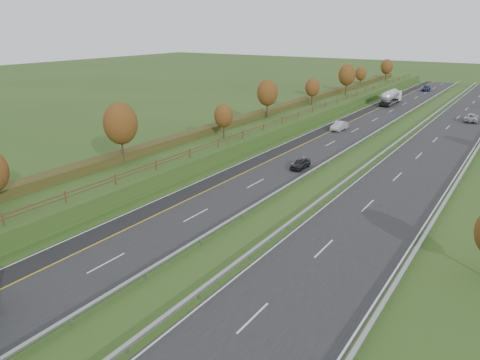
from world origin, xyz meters
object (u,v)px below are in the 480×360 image
Objects in this scene: car_dark_near at (300,164)px; car_oncoming at (471,118)px; road_tanker at (391,97)px; car_silver_mid at (339,126)px; car_small_far at (426,88)px.

car_oncoming is (14.92, 48.04, 0.09)m from car_dark_near.
car_dark_near is at bearing 67.69° from car_oncoming.
car_silver_mid is at bearing -89.51° from road_tanker.
car_dark_near is 26.40m from car_silver_mid.
car_silver_mid is 0.93× the size of car_small_far.
road_tanker is 61.02m from car_dark_near.
car_oncoming is at bearing -73.35° from car_small_far.
car_dark_near is 0.83× the size of car_silver_mid.
road_tanker is 30.09m from car_small_far.
road_tanker is 34.81m from car_silver_mid.
car_dark_near is 0.78× the size of car_small_far.
car_silver_mid is (0.30, -34.80, -1.03)m from road_tanker.
road_tanker is 2.18× the size of car_small_far.
road_tanker is 2.02× the size of car_oncoming.
car_dark_near is at bearing -85.51° from road_tanker.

